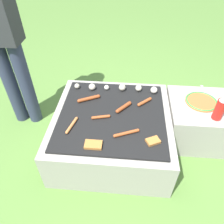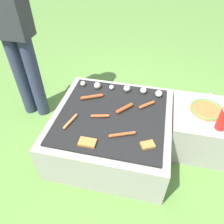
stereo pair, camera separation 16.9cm
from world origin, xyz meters
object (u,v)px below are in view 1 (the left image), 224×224
(sausage_front_center, at_px, (124,107))
(plate_colorful, at_px, (201,101))
(condiment_bottle, at_px, (220,108))
(fork_utensil, at_px, (200,90))

(sausage_front_center, xyz_separation_m, plate_colorful, (0.64, 0.14, -0.01))
(plate_colorful, height_order, condiment_bottle, condiment_bottle)
(sausage_front_center, relative_size, plate_colorful, 0.53)
(plate_colorful, height_order, fork_utensil, plate_colorful)
(fork_utensil, bearing_deg, plate_colorful, -97.04)
(condiment_bottle, bearing_deg, plate_colorful, 111.12)
(sausage_front_center, relative_size, fork_utensil, 0.77)
(plate_colorful, bearing_deg, condiment_bottle, -68.88)
(sausage_front_center, bearing_deg, plate_colorful, 12.10)
(sausage_front_center, relative_size, condiment_bottle, 0.68)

